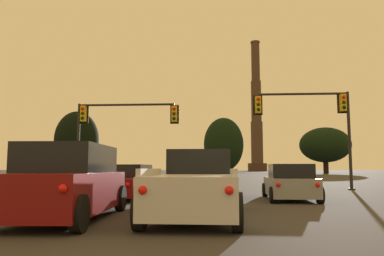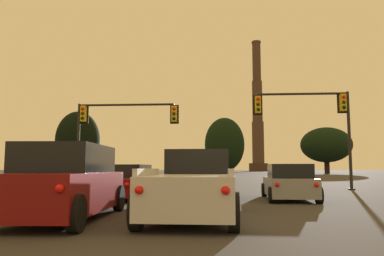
% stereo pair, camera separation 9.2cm
% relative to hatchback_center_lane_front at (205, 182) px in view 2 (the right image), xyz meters
% --- Properties ---
extents(hatchback_center_lane_front, '(2.06, 4.17, 1.44)m').
position_rel_hatchback_center_lane_front_xyz_m(hatchback_center_lane_front, '(0.00, 0.00, 0.00)').
color(hatchback_center_lane_front, '#232328').
rests_on(hatchback_center_lane_front, ground_plane).
extents(hatchback_right_lane_front, '(2.06, 4.16, 1.44)m').
position_rel_hatchback_center_lane_front_xyz_m(hatchback_right_lane_front, '(3.42, -0.65, 0.00)').
color(hatchback_right_lane_front, gray).
rests_on(hatchback_right_lane_front, ground_plane).
extents(sedan_left_lane_front, '(2.19, 4.78, 1.43)m').
position_rel_hatchback_center_lane_front_xyz_m(sedan_left_lane_front, '(-3.33, -0.30, 0.00)').
color(sedan_left_lane_front, maroon).
rests_on(sedan_left_lane_front, ground_plane).
extents(pickup_truck_center_lane_second, '(2.28, 5.54, 1.82)m').
position_rel_hatchback_center_lane_front_xyz_m(pickup_truck_center_lane_second, '(-0.07, -6.00, 0.14)').
color(pickup_truck_center_lane_second, silver).
rests_on(pickup_truck_center_lane_second, ground_plane).
extents(suv_left_lane_second, '(2.30, 4.98, 1.86)m').
position_rel_hatchback_center_lane_front_xyz_m(suv_left_lane_second, '(-3.26, -6.90, 0.23)').
color(suv_left_lane_second, maroon).
rests_on(suv_left_lane_second, ground_plane).
extents(traffic_light_overhead_right, '(5.89, 0.50, 5.90)m').
position_rel_hatchback_center_lane_front_xyz_m(traffic_light_overhead_right, '(6.55, 6.76, 3.87)').
color(traffic_light_overhead_right, black).
rests_on(traffic_light_overhead_right, ground_plane).
extents(traffic_light_overhead_left, '(6.81, 0.50, 5.52)m').
position_rel_hatchback_center_lane_front_xyz_m(traffic_light_overhead_left, '(-6.25, 7.77, 3.61)').
color(traffic_light_overhead_left, black).
rests_on(traffic_light_overhead_left, ground_plane).
extents(smokestack, '(8.20, 8.20, 57.75)m').
position_rel_hatchback_center_lane_front_xyz_m(smokestack, '(18.38, 147.51, 21.94)').
color(smokestack, '#3C2B22').
rests_on(smokestack, ground_plane).
extents(treeline_center_right, '(10.11, 9.10, 14.18)m').
position_rel_hatchback_center_lane_front_xyz_m(treeline_center_right, '(2.48, 79.33, 6.69)').
color(treeline_center_right, black).
rests_on(treeline_center_right, ground_plane).
extents(treeline_right_mid, '(11.26, 10.13, 15.92)m').
position_rel_hatchback_center_lane_front_xyz_m(treeline_right_mid, '(-35.25, 77.58, 7.79)').
color(treeline_right_mid, black).
rests_on(treeline_right_mid, ground_plane).
extents(treeline_far_right, '(12.24, 11.02, 11.23)m').
position_rel_hatchback_center_lane_front_xyz_m(treeline_far_right, '(27.03, 76.54, 6.28)').
color(treeline_far_right, black).
rests_on(treeline_far_right, ground_plane).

